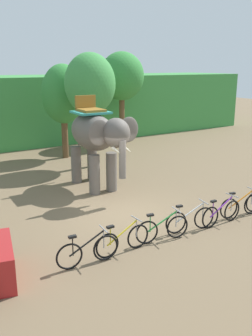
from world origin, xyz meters
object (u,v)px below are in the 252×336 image
Objects in this scene: elephant at (96,136)px; bike_purple at (221,213)px; bike_yellow at (123,240)px; bike_orange at (241,205)px; bike_white at (190,219)px; tree_center at (122,77)px; bike_green at (162,229)px; tree_center_left at (63,95)px; tree_right at (90,84)px; bike_black at (88,251)px.

bike_purple is (1.71, -5.36, -1.82)m from elephant.
bike_orange is at bearing 1.29° from bike_yellow.
bike_white is at bearing 179.74° from bike_orange.
bike_orange is at bearing -0.26° from bike_white.
elephant is at bearing -127.57° from tree_center.
tree_center reaches higher than bike_orange.
bike_green is 1.15m from bike_white.
tree_center_left is 2.62m from tree_right.
bike_yellow is 1.36m from bike_green.
bike_purple is at bearing -172.40° from bike_orange.
tree_center_left is at bearing 81.59° from bike_green.
tree_center_left is 2.99× the size of bike_white.
bike_purple is at bearing -1.39° from bike_green.
bike_orange is at bearing -102.89° from tree_center.
bike_green is (-1.63, -11.06, -3.07)m from tree_center_left.
bike_purple is (1.19, -0.15, 0.00)m from bike_white.
bike_yellow is at bearing -110.37° from elephant.
tree_center_left is at bearing 69.86° from bike_black.
tree_center is 3.43× the size of bike_green.
bike_black is at bearing -110.14° from tree_center_left.
bike_black is (-3.07, -5.39, -1.82)m from elephant.
tree_center_left reaches higher than elephant.
tree_center is 1.40× the size of elephant.
tree_center is at bearing 67.80° from bike_white.
bike_white is (-0.49, -10.96, -3.07)m from tree_center_left.
bike_purple is at bearing -87.82° from tree_right.
bike_black is 1.00× the size of bike_yellow.
tree_center is 15.91m from bike_black.
bike_yellow is at bearing 3.04° from bike_black.
bike_black is 3.60m from bike_white.
bike_green is at bearing -175.27° from bike_white.
tree_center is 3.39× the size of bike_yellow.
bike_purple is (3.69, -0.03, 0.00)m from bike_yellow.
bike_green is at bearing 178.61° from bike_purple.
elephant is 2.42× the size of bike_purple.
bike_black is 4.78m from bike_purple.
bike_white is 2.25m from bike_orange.
tree_center_left reaches higher than bike_green.
elephant is at bearing 69.63° from bike_yellow.
bike_green and bike_white have the same top height.
bike_black is 1.01× the size of bike_orange.
tree_center is at bearing 63.64° from bike_green.
bike_black is 1.01× the size of bike_green.
bike_white and bike_orange have the same top height.
bike_yellow is 2.51m from bike_white.
bike_black is (-4.08, -11.14, -3.07)m from tree_center_left.
tree_right is 3.27× the size of bike_black.
bike_green is at bearing -103.22° from tree_right.
bike_white is at bearing -92.56° from tree_center_left.
bike_white is (3.59, 0.17, 0.00)m from bike_black.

